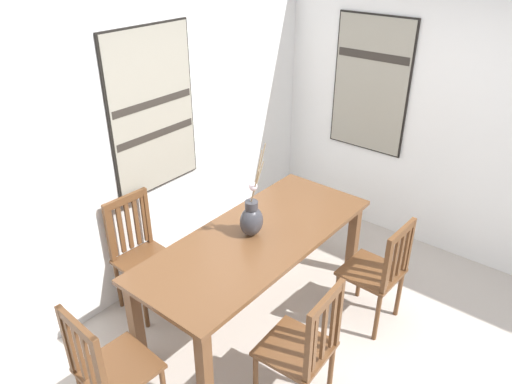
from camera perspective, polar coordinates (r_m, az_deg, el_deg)
name	(u,v)px	position (r m, az deg, el deg)	size (l,w,h in m)	color
ground_plane	(343,355)	(3.91, 10.17, -18.31)	(6.40, 6.40, 0.03)	#B2A89E
wall_back	(161,128)	(4.14, -11.03, 7.37)	(6.40, 0.12, 2.70)	white
wall_side	(464,117)	(4.69, 23.21, 8.09)	(0.12, 6.40, 2.70)	white
dining_table	(257,247)	(3.79, 0.13, -6.44)	(2.06, 0.84, 0.74)	brown
centerpiece_vase	(252,219)	(3.67, -0.52, -3.13)	(0.21, 0.22, 0.77)	#333338
chair_0	(303,348)	(3.22, 5.56, -17.70)	(0.44, 0.44, 0.98)	brown
chair_1	(109,369)	(3.21, -16.85, -19.22)	(0.44, 0.44, 0.96)	brown
chair_2	(141,252)	(4.06, -13.35, -6.87)	(0.44, 0.44, 0.98)	brown
chair_3	(379,271)	(3.90, 14.17, -8.98)	(0.43, 0.43, 0.94)	brown
painting_on_back_wall	(152,111)	(3.95, -12.04, 9.23)	(0.83, 0.05, 1.31)	black
painting_on_side_wall	(371,85)	(4.89, 13.30, 12.11)	(0.05, 0.78, 1.30)	black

